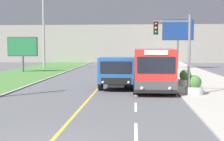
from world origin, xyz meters
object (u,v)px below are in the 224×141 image
at_px(city_bus, 153,69).
at_px(planter_round_second, 185,79).
at_px(traffic_light_mast, 178,44).
at_px(car_distant, 128,65).
at_px(billboard_large, 178,32).
at_px(billboard_small, 23,48).
at_px(planter_round_near, 194,86).
at_px(dump_truck, 118,72).
at_px(utility_pole_far, 44,32).

height_order(city_bus, planter_round_second, city_bus).
xyz_separation_m(traffic_light_mast, planter_round_second, (1.27, 4.74, -2.61)).
bearing_deg(car_distant, billboard_large, 29.70).
height_order(traffic_light_mast, billboard_small, traffic_light_mast).
height_order(car_distant, planter_round_near, car_distant).
bearing_deg(planter_round_near, traffic_light_mast, -167.44).
bearing_deg(dump_truck, billboard_small, 131.68).
distance_m(utility_pole_far, planter_round_near, 28.10).
height_order(car_distant, utility_pole_far, utility_pole_far).
distance_m(city_bus, traffic_light_mast, 2.96).
bearing_deg(billboard_small, billboard_large, 19.29).
distance_m(billboard_large, planter_round_near, 23.84).
height_order(car_distant, traffic_light_mast, traffic_light_mast).
bearing_deg(city_bus, utility_pole_far, 123.57).
distance_m(city_bus, planter_round_near, 3.15).
bearing_deg(planter_round_second, dump_truck, -164.03).
distance_m(billboard_large, planter_round_second, 19.45).
distance_m(dump_truck, utility_pole_far, 22.82).
xyz_separation_m(utility_pole_far, planter_round_near, (16.24, -22.50, -4.43)).
height_order(utility_pole_far, traffic_light_mast, utility_pole_far).
relative_size(dump_truck, planter_round_near, 5.28).
bearing_deg(traffic_light_mast, planter_round_near, 12.56).
height_order(city_bus, billboard_large, billboard_large).
bearing_deg(planter_round_second, city_bus, -133.65).
distance_m(utility_pole_far, traffic_light_mast, 27.38).
bearing_deg(planter_round_second, planter_round_near, -92.00).
bearing_deg(traffic_light_mast, dump_truck, 139.98).
height_order(traffic_light_mast, planter_round_near, traffic_light_mast).
xyz_separation_m(city_bus, traffic_light_mast, (1.36, -1.99, 1.72)).
bearing_deg(dump_truck, city_bus, -26.75).
height_order(utility_pole_far, planter_round_near, utility_pole_far).
bearing_deg(utility_pole_far, billboard_small, -98.31).
bearing_deg(billboard_large, city_bus, -101.89).
height_order(billboard_small, planter_round_near, billboard_small).
relative_size(city_bus, car_distant, 1.33).
xyz_separation_m(billboard_large, planter_round_second, (-1.92, -18.84, -4.44)).
relative_size(city_bus, traffic_light_mast, 1.14).
bearing_deg(city_bus, planter_round_near, -35.24).
height_order(dump_truck, utility_pole_far, utility_pole_far).
bearing_deg(dump_truck, traffic_light_mast, -40.02).
bearing_deg(billboard_large, utility_pole_far, -177.42).
xyz_separation_m(car_distant, traffic_light_mast, (3.51, -19.75, 2.54)).
xyz_separation_m(dump_truck, car_distant, (0.37, 16.49, -0.51)).
relative_size(dump_truck, billboard_small, 1.52).
height_order(billboard_large, billboard_small, billboard_large).
xyz_separation_m(utility_pole_far, planter_round_second, (16.40, -18.01, -4.42)).
xyz_separation_m(car_distant, utility_pole_far, (-11.62, 3.00, 4.35)).
xyz_separation_m(car_distant, planter_round_near, (4.62, -19.51, -0.08)).
relative_size(billboard_large, billboard_small, 1.60).
distance_m(billboard_large, billboard_small, 20.43).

